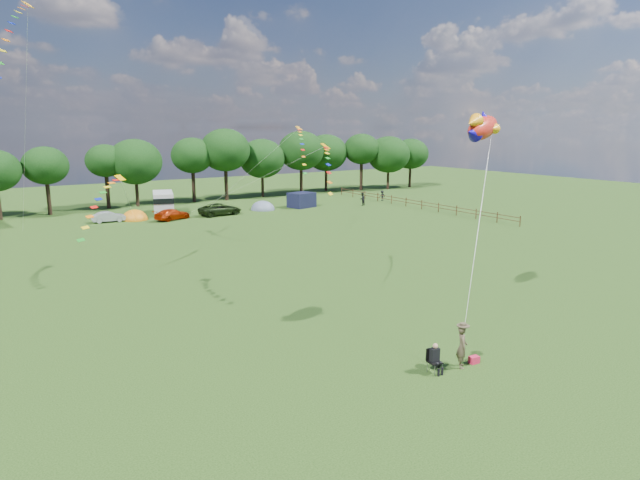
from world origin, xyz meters
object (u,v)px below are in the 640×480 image
car_b (109,217)px  car_d (220,209)px  tent_greyblue (263,210)px  tent_orange (135,220)px  campervan_c (163,202)px  walker_a (362,199)px  fish_kite (481,128)px  camp_chair (434,355)px  walker_b (382,196)px  car_c (172,214)px  kite_flyer (462,347)px

car_b → car_d: car_d is taller
tent_greyblue → tent_orange: bearing=175.8°
campervan_c → walker_a: size_ratio=3.33×
car_b → fish_kite: (10.35, -43.00, 9.80)m
camp_chair → tent_orange: bearing=97.4°
tent_orange → tent_greyblue: 15.89m
walker_a → car_b: bearing=-32.9°
tent_greyblue → walker_b: 18.45m
camp_chair → fish_kite: (6.81, 4.04, 9.60)m
campervan_c → walker_b: (30.09, -5.40, -0.70)m
car_c → camp_chair: (-2.92, -44.69, 0.17)m
campervan_c → tent_greyblue: campervan_c is taller
tent_greyblue → kite_flyer: (-13.74, -46.18, 0.94)m
kite_flyer → fish_kite: fish_kite is taller
kite_flyer → walker_a: size_ratio=1.07×
car_c → fish_kite: (3.89, -40.65, 9.77)m
car_c → campervan_c: size_ratio=0.71×
tent_greyblue → camp_chair: (-15.13, -45.89, 0.78)m
car_b → walker_a: (31.76, -5.09, 0.29)m
car_b → camp_chair: size_ratio=2.52×
tent_greyblue → walker_b: walker_b is taller
campervan_c → fish_kite: size_ratio=1.69×
car_b → tent_greyblue: bearing=-89.9°
tent_greyblue → walker_b: bearing=-5.7°
car_b → car_d: (12.39, -2.21, 0.12)m
tent_orange → kite_flyer: 47.41m
kite_flyer → car_d: bearing=29.2°
tent_greyblue → fish_kite: 43.91m
tent_greyblue → walker_a: bearing=-16.8°
kite_flyer → walker_a: 50.04m
fish_kite → car_b: bearing=85.7°
car_b → fish_kite: 45.30m
tent_greyblue → walker_a: walker_a is taller
walker_b → fish_kite: bearing=62.4°
car_b → kite_flyer: 47.59m
car_b → camp_chair: 47.17m
fish_kite → walker_b: bearing=38.4°
tent_orange → walker_b: (34.20, -2.98, 0.73)m
car_d → walker_a: 19.59m
tent_orange → fish_kite: fish_kite is taller
car_d → kite_flyer: size_ratio=2.75×
car_b → car_d: bearing=-96.5°
walker_b → tent_greyblue: bearing=0.4°
car_b → fish_kite: bearing=-162.8°
car_c → walker_a: (25.29, -2.75, 0.26)m
tent_greyblue → kite_flyer: bearing=-106.6°
campervan_c → camp_chair: bearing=-168.4°
tent_greyblue → car_c: bearing=-174.4°
campervan_c → tent_greyblue: (11.74, -3.58, -1.43)m
tent_greyblue → kite_flyer: 48.19m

